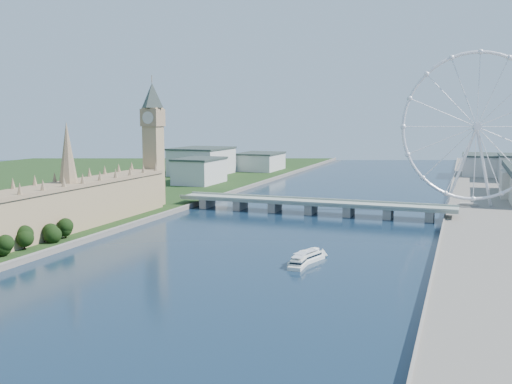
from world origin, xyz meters
The scene contains 8 objects.
ground centered at (0.00, 0.00, 0.00)m, with size 2000.00×2000.00×0.00m, color #193546.
parliament_range centered at (-128.00, 170.00, 18.48)m, with size 24.00×200.00×70.00m.
big_ben centered at (-128.00, 278.00, 66.57)m, with size 20.02×20.02×110.00m.
westminster_bridge centered at (0.00, 300.00, 6.63)m, with size 220.00×22.00×9.50m.
london_eye centered at (119.98, 355.08, 67.52)m, with size 113.60×39.12×124.30m.
city_skyline centered at (39.22, 560.08, 16.96)m, with size 505.00×280.00×32.00m.
tour_boat_near centered at (35.25, 144.04, 0.00)m, with size 7.15×28.08×6.19m, color silver, non-canonical shape.
tour_boat_far centered at (36.60, 151.21, 0.00)m, with size 7.33×28.75×6.34m, color white, non-canonical shape.
Camera 1 is at (112.08, -132.01, 76.05)m, focal length 40.00 mm.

